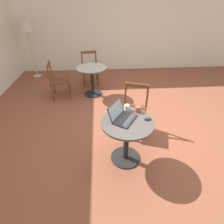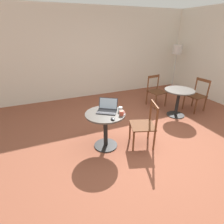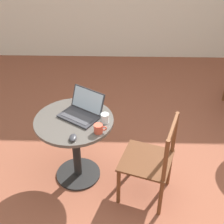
% 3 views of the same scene
% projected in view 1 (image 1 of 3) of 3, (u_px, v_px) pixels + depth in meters
% --- Properties ---
extents(ground_plane, '(16.00, 16.00, 0.00)m').
position_uv_depth(ground_plane, '(136.00, 126.00, 3.41)').
color(ground_plane, brown).
extents(wall_side, '(0.06, 9.40, 2.70)m').
position_uv_depth(wall_side, '(120.00, 26.00, 5.35)').
color(wall_side, silver).
rests_on(wall_side, ground_plane).
extents(cafe_table_near, '(0.73, 0.73, 0.70)m').
position_uv_depth(cafe_table_near, '(127.00, 132.00, 2.45)').
color(cafe_table_near, black).
rests_on(cafe_table_near, ground_plane).
extents(cafe_table_mid, '(0.73, 0.73, 0.70)m').
position_uv_depth(cafe_table_mid, '(92.00, 75.00, 4.23)').
color(cafe_table_mid, black).
rests_on(cafe_table_mid, ground_plane).
extents(chair_near_right, '(0.55, 0.55, 0.87)m').
position_uv_depth(chair_near_right, '(134.00, 110.00, 3.09)').
color(chair_near_right, brown).
rests_on(chair_near_right, ground_plane).
extents(chair_mid_back, '(0.49, 0.49, 0.87)m').
position_uv_depth(chair_mid_back, '(58.00, 81.00, 4.14)').
color(chair_mid_back, brown).
rests_on(chair_mid_back, ground_plane).
extents(chair_mid_right, '(0.48, 0.48, 0.87)m').
position_uv_depth(chair_mid_right, '(90.00, 68.00, 4.87)').
color(chair_mid_right, brown).
rests_on(chair_mid_right, ground_plane).
extents(floor_lamp, '(0.31, 0.31, 1.58)m').
position_uv_depth(floor_lamp, '(26.00, 29.00, 4.77)').
color(floor_lamp, '#B7B7B7').
rests_on(floor_lamp, ground_plane).
extents(laptop, '(0.45, 0.43, 0.22)m').
position_uv_depth(laptop, '(122.00, 116.00, 2.37)').
color(laptop, '#2D2D33').
rests_on(laptop, cafe_table_near).
extents(mouse, '(0.06, 0.10, 0.03)m').
position_uv_depth(mouse, '(147.00, 118.00, 2.37)').
color(mouse, '#2D2D33').
rests_on(mouse, cafe_table_near).
extents(mug, '(0.11, 0.08, 0.08)m').
position_uv_depth(mug, '(138.00, 109.00, 2.53)').
color(mug, '#C64C38').
rests_on(mug, cafe_table_near).
extents(drinking_glass, '(0.07, 0.07, 0.09)m').
position_uv_depth(drinking_glass, '(127.00, 108.00, 2.56)').
color(drinking_glass, silver).
rests_on(drinking_glass, cafe_table_near).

